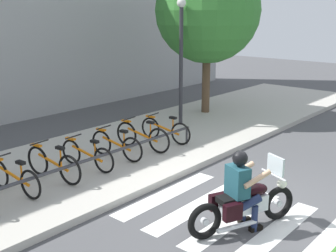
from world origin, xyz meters
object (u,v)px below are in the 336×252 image
object	(u,v)px
bicycle_3	(87,155)
bike_rack	(103,156)
bicycle_5	(142,136)
street_lamp	(181,51)
bicycle_4	(116,145)
bicycle_1	(14,178)
bicycle_2	(53,164)
rider	(241,185)
motorcycle	(244,204)
tree_near_rack	(208,10)
bicycle_6	(165,130)

from	to	relation	value
bicycle_3	bike_rack	bearing A→B (deg)	-89.94
bicycle_5	street_lamp	world-z (taller)	street_lamp
bicycle_3	bicycle_4	size ratio (longest dim) A/B	1.01
bicycle_1	bicycle_2	bearing A→B (deg)	-0.08
rider	bicycle_3	size ratio (longest dim) A/B	0.89
bicycle_4	rider	bearing A→B (deg)	-101.29
bicycle_5	motorcycle	bearing A→B (deg)	-112.05
rider	bicycle_3	distance (m)	3.98
motorcycle	bicycle_1	distance (m)	4.46
motorcycle	bicycle_1	xyz separation A→B (m)	(-1.97, 4.00, 0.03)
bicycle_5	bicycle_1	bearing A→B (deg)	179.98
motorcycle	tree_near_rack	world-z (taller)	tree_near_rack
rider	bicycle_6	world-z (taller)	rider
bicycle_1	bicycle_2	world-z (taller)	bicycle_2
bicycle_5	rider	bearing A→B (deg)	-113.09
bicycle_3	tree_near_rack	world-z (taller)	tree_near_rack
bicycle_4	street_lamp	xyz separation A→B (m)	(3.53, 0.87, 1.95)
rider	bike_rack	size ratio (longest dim) A/B	0.24
bicycle_1	bicycle_3	xyz separation A→B (m)	(1.80, 0.00, -0.00)
bicycle_3	bicycle_5	size ratio (longest dim) A/B	0.94
rider	street_lamp	distance (m)	6.68
bike_rack	bicycle_5	bearing A→B (deg)	17.14
bicycle_3	street_lamp	size ratio (longest dim) A/B	0.40
motorcycle	bicycle_5	bearing A→B (deg)	67.95
bicycle_3	street_lamp	xyz separation A→B (m)	(4.42, 0.87, 1.96)
bicycle_3	bicycle_6	world-z (taller)	bicycle_6
rider	tree_near_rack	xyz separation A→B (m)	(6.20, 5.23, 2.82)
bicycle_3	tree_near_rack	bearing A→B (deg)	11.36
motorcycle	street_lamp	size ratio (longest dim) A/B	0.51
bicycle_5	bicycle_6	world-z (taller)	bicycle_5
rider	tree_near_rack	world-z (taller)	tree_near_rack
bicycle_2	tree_near_rack	xyz separation A→B (m)	(7.21, 1.27, 3.13)
bike_rack	street_lamp	size ratio (longest dim) A/B	1.50
rider	bicycle_5	distance (m)	4.32
bicycle_1	bicycle_3	world-z (taller)	bicycle_1
bicycle_2	tree_near_rack	size ratio (longest dim) A/B	0.31
bicycle_1	bike_rack	size ratio (longest dim) A/B	0.26
tree_near_rack	bicycle_1	bearing A→B (deg)	-171.11
bicycle_3	bicycle_5	bearing A→B (deg)	-0.05
bicycle_2	bicycle_4	xyz separation A→B (m)	(1.80, 0.00, -0.01)
bicycle_2	bicycle_5	distance (m)	2.69
bicycle_2	street_lamp	xyz separation A→B (m)	(5.32, 0.87, 1.94)
motorcycle	bicycle_1	world-z (taller)	motorcycle
bicycle_5	bike_rack	distance (m)	1.88
bicycle_4	bicycle_5	bearing A→B (deg)	-0.03
bicycle_3	bicycle_6	xyz separation A→B (m)	(2.69, -0.00, 0.01)
bicycle_5	street_lamp	xyz separation A→B (m)	(2.63, 0.87, 1.93)
tree_near_rack	bicycle_3	bearing A→B (deg)	-168.64
rider	bicycle_3	xyz separation A→B (m)	(-0.11, 3.96, -0.34)
bicycle_1	bicycle_6	world-z (taller)	bicycle_6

